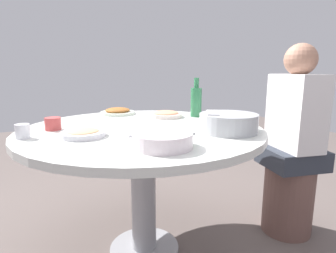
{
  "coord_description": "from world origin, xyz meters",
  "views": [
    {
      "loc": [
        -0.44,
        -1.41,
        1.05
      ],
      "look_at": [
        0.08,
        -0.17,
        0.78
      ],
      "focal_mm": 29.75,
      "sensor_mm": 36.0,
      "label": 1
    }
  ],
  "objects_px": {
    "stool_for_diner_left": "(288,199)",
    "tea_cup_near": "(222,116)",
    "dish_stirfry": "(118,112)",
    "green_bottle": "(196,101)",
    "rice_bowl": "(228,122)",
    "tea_cup_side": "(23,131)",
    "dish_shrimp": "(166,114)",
    "round_dining_table": "(143,150)",
    "soup_bowl": "(163,141)",
    "diner_left": "(295,117)",
    "dish_noodles": "(83,133)",
    "tea_cup_far": "(53,124)"
  },
  "relations": [
    {
      "from": "stool_for_diner_left",
      "to": "tea_cup_near",
      "type": "bearing_deg",
      "value": 162.38
    },
    {
      "from": "dish_stirfry",
      "to": "green_bottle",
      "type": "height_order",
      "value": "green_bottle"
    },
    {
      "from": "rice_bowl",
      "to": "tea_cup_side",
      "type": "xyz_separation_m",
      "value": [
        -0.93,
        0.25,
        -0.02
      ]
    },
    {
      "from": "dish_shrimp",
      "to": "green_bottle",
      "type": "height_order",
      "value": "green_bottle"
    },
    {
      "from": "dish_shrimp",
      "to": "stool_for_diner_left",
      "type": "height_order",
      "value": "dish_shrimp"
    },
    {
      "from": "tea_cup_near",
      "to": "round_dining_table",
      "type": "bearing_deg",
      "value": 177.99
    },
    {
      "from": "green_bottle",
      "to": "soup_bowl",
      "type": "bearing_deg",
      "value": -128.17
    },
    {
      "from": "diner_left",
      "to": "dish_shrimp",
      "type": "bearing_deg",
      "value": 149.06
    },
    {
      "from": "soup_bowl",
      "to": "dish_noodles",
      "type": "bearing_deg",
      "value": 130.59
    },
    {
      "from": "round_dining_table",
      "to": "green_bottle",
      "type": "xyz_separation_m",
      "value": [
        0.44,
        0.2,
        0.23
      ]
    },
    {
      "from": "round_dining_table",
      "to": "soup_bowl",
      "type": "relative_size",
      "value": 4.91
    },
    {
      "from": "rice_bowl",
      "to": "stool_for_diner_left",
      "type": "distance_m",
      "value": 0.82
    },
    {
      "from": "diner_left",
      "to": "tea_cup_side",
      "type": "bearing_deg",
      "value": 175.19
    },
    {
      "from": "tea_cup_far",
      "to": "dish_stirfry",
      "type": "bearing_deg",
      "value": 42.51
    },
    {
      "from": "dish_noodles",
      "to": "stool_for_diner_left",
      "type": "height_order",
      "value": "dish_noodles"
    },
    {
      "from": "dish_stirfry",
      "to": "diner_left",
      "type": "xyz_separation_m",
      "value": [
        0.96,
        -0.66,
        -0.0
      ]
    },
    {
      "from": "tea_cup_near",
      "to": "diner_left",
      "type": "xyz_separation_m",
      "value": [
        0.44,
        -0.14,
        -0.01
      ]
    },
    {
      "from": "dish_shrimp",
      "to": "green_bottle",
      "type": "bearing_deg",
      "value": -16.02
    },
    {
      "from": "rice_bowl",
      "to": "tea_cup_side",
      "type": "distance_m",
      "value": 0.96
    },
    {
      "from": "tea_cup_far",
      "to": "stool_for_diner_left",
      "type": "xyz_separation_m",
      "value": [
        1.38,
        -0.27,
        -0.56
      ]
    },
    {
      "from": "tea_cup_far",
      "to": "round_dining_table",
      "type": "bearing_deg",
      "value": -14.68
    },
    {
      "from": "diner_left",
      "to": "green_bottle",
      "type": "bearing_deg",
      "value": 144.23
    },
    {
      "from": "round_dining_table",
      "to": "dish_noodles",
      "type": "distance_m",
      "value": 0.36
    },
    {
      "from": "soup_bowl",
      "to": "dish_noodles",
      "type": "distance_m",
      "value": 0.42
    },
    {
      "from": "dish_stirfry",
      "to": "tea_cup_side",
      "type": "bearing_deg",
      "value": -135.94
    },
    {
      "from": "dish_stirfry",
      "to": "stool_for_diner_left",
      "type": "distance_m",
      "value": 1.28
    },
    {
      "from": "tea_cup_near",
      "to": "stool_for_diner_left",
      "type": "distance_m",
      "value": 0.72
    },
    {
      "from": "soup_bowl",
      "to": "stool_for_diner_left",
      "type": "relative_size",
      "value": 0.59
    },
    {
      "from": "green_bottle",
      "to": "tea_cup_far",
      "type": "distance_m",
      "value": 0.89
    },
    {
      "from": "dish_stirfry",
      "to": "diner_left",
      "type": "distance_m",
      "value": 1.16
    },
    {
      "from": "dish_stirfry",
      "to": "dish_noodles",
      "type": "xyz_separation_m",
      "value": [
        -0.3,
        -0.6,
        -0.0
      ]
    },
    {
      "from": "round_dining_table",
      "to": "dish_stirfry",
      "type": "relative_size",
      "value": 5.41
    },
    {
      "from": "dish_stirfry",
      "to": "tea_cup_side",
      "type": "relative_size",
      "value": 3.62
    },
    {
      "from": "soup_bowl",
      "to": "tea_cup_side",
      "type": "bearing_deg",
      "value": 143.77
    },
    {
      "from": "rice_bowl",
      "to": "dish_shrimp",
      "type": "relative_size",
      "value": 1.34
    },
    {
      "from": "dish_noodles",
      "to": "stool_for_diner_left",
      "type": "xyz_separation_m",
      "value": [
        1.26,
        -0.06,
        -0.54
      ]
    },
    {
      "from": "dish_shrimp",
      "to": "dish_stirfry",
      "type": "relative_size",
      "value": 0.91
    },
    {
      "from": "soup_bowl",
      "to": "tea_cup_far",
      "type": "distance_m",
      "value": 0.66
    },
    {
      "from": "dish_shrimp",
      "to": "dish_stirfry",
      "type": "height_order",
      "value": "dish_stirfry"
    },
    {
      "from": "tea_cup_side",
      "to": "soup_bowl",
      "type": "bearing_deg",
      "value": -36.23
    },
    {
      "from": "soup_bowl",
      "to": "tea_cup_near",
      "type": "bearing_deg",
      "value": 35.99
    },
    {
      "from": "rice_bowl",
      "to": "tea_cup_near",
      "type": "relative_size",
      "value": 3.72
    },
    {
      "from": "tea_cup_side",
      "to": "dish_noodles",
      "type": "bearing_deg",
      "value": -15.14
    },
    {
      "from": "soup_bowl",
      "to": "dish_stirfry",
      "type": "bearing_deg",
      "value": 88.22
    },
    {
      "from": "rice_bowl",
      "to": "stool_for_diner_left",
      "type": "bearing_deg",
      "value": 11.54
    },
    {
      "from": "soup_bowl",
      "to": "dish_shrimp",
      "type": "height_order",
      "value": "soup_bowl"
    },
    {
      "from": "soup_bowl",
      "to": "dish_shrimp",
      "type": "xyz_separation_m",
      "value": [
        0.29,
        0.67,
        -0.01
      ]
    },
    {
      "from": "rice_bowl",
      "to": "dish_stirfry",
      "type": "bearing_deg",
      "value": 115.92
    },
    {
      "from": "tea_cup_near",
      "to": "soup_bowl",
      "type": "bearing_deg",
      "value": -144.01
    },
    {
      "from": "tea_cup_near",
      "to": "diner_left",
      "type": "height_order",
      "value": "diner_left"
    }
  ]
}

